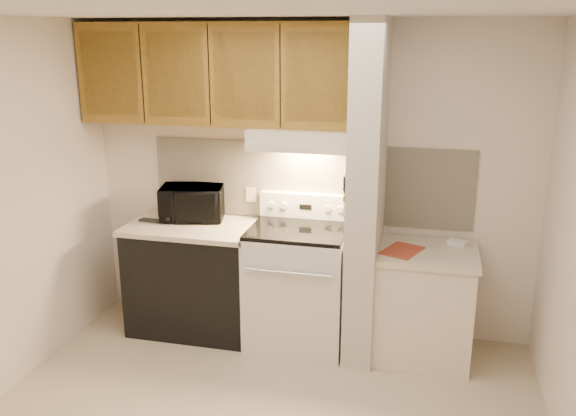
% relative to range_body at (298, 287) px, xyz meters
% --- Properties ---
extents(ceiling, '(3.60, 3.60, 0.00)m').
position_rel_range_body_xyz_m(ceiling, '(0.00, -1.16, 2.04)').
color(ceiling, white).
rests_on(ceiling, wall_back).
extents(wall_back, '(3.60, 2.50, 0.02)m').
position_rel_range_body_xyz_m(wall_back, '(0.00, 0.34, 0.79)').
color(wall_back, silver).
rests_on(wall_back, floor).
extents(backsplash, '(2.60, 0.02, 0.63)m').
position_rel_range_body_xyz_m(backsplash, '(0.00, 0.33, 0.78)').
color(backsplash, beige).
rests_on(backsplash, wall_back).
extents(range_body, '(0.76, 0.65, 0.92)m').
position_rel_range_body_xyz_m(range_body, '(0.00, 0.00, 0.00)').
color(range_body, silver).
rests_on(range_body, floor).
extents(oven_window, '(0.50, 0.01, 0.30)m').
position_rel_range_body_xyz_m(oven_window, '(0.00, -0.32, 0.04)').
color(oven_window, black).
rests_on(oven_window, range_body).
extents(oven_handle, '(0.65, 0.02, 0.02)m').
position_rel_range_body_xyz_m(oven_handle, '(0.00, -0.35, 0.26)').
color(oven_handle, silver).
rests_on(oven_handle, range_body).
extents(cooktop, '(0.74, 0.64, 0.03)m').
position_rel_range_body_xyz_m(cooktop, '(0.00, 0.00, 0.48)').
color(cooktop, black).
rests_on(cooktop, range_body).
extents(range_backguard, '(0.76, 0.08, 0.20)m').
position_rel_range_body_xyz_m(range_backguard, '(0.00, 0.28, 0.59)').
color(range_backguard, silver).
rests_on(range_backguard, range_body).
extents(range_display, '(0.10, 0.01, 0.04)m').
position_rel_range_body_xyz_m(range_display, '(0.00, 0.24, 0.59)').
color(range_display, black).
rests_on(range_display, range_backguard).
extents(range_knob_left_outer, '(0.05, 0.02, 0.05)m').
position_rel_range_body_xyz_m(range_knob_left_outer, '(-0.28, 0.24, 0.59)').
color(range_knob_left_outer, silver).
rests_on(range_knob_left_outer, range_backguard).
extents(range_knob_left_inner, '(0.05, 0.02, 0.05)m').
position_rel_range_body_xyz_m(range_knob_left_inner, '(-0.18, 0.24, 0.59)').
color(range_knob_left_inner, silver).
rests_on(range_knob_left_inner, range_backguard).
extents(range_knob_right_inner, '(0.05, 0.02, 0.05)m').
position_rel_range_body_xyz_m(range_knob_right_inner, '(0.18, 0.24, 0.59)').
color(range_knob_right_inner, silver).
rests_on(range_knob_right_inner, range_backguard).
extents(range_knob_right_outer, '(0.05, 0.02, 0.05)m').
position_rel_range_body_xyz_m(range_knob_right_outer, '(0.28, 0.24, 0.59)').
color(range_knob_right_outer, silver).
rests_on(range_knob_right_outer, range_backguard).
extents(dishwasher_front, '(1.00, 0.63, 0.87)m').
position_rel_range_body_xyz_m(dishwasher_front, '(-0.88, 0.01, -0.03)').
color(dishwasher_front, black).
rests_on(dishwasher_front, floor).
extents(left_countertop, '(1.04, 0.67, 0.04)m').
position_rel_range_body_xyz_m(left_countertop, '(-0.88, 0.01, 0.43)').
color(left_countertop, beige).
rests_on(left_countertop, dishwasher_front).
extents(spoon_rest, '(0.23, 0.09, 0.02)m').
position_rel_range_body_xyz_m(spoon_rest, '(-1.22, 0.00, 0.46)').
color(spoon_rest, black).
rests_on(spoon_rest, left_countertop).
extents(teal_jar, '(0.12, 0.12, 0.10)m').
position_rel_range_body_xyz_m(teal_jar, '(-0.83, 0.23, 0.50)').
color(teal_jar, '#246056').
rests_on(teal_jar, left_countertop).
extents(outlet, '(0.08, 0.01, 0.12)m').
position_rel_range_body_xyz_m(outlet, '(-0.48, 0.32, 0.64)').
color(outlet, beige).
rests_on(outlet, backsplash).
extents(microwave, '(0.57, 0.45, 0.28)m').
position_rel_range_body_xyz_m(microwave, '(-0.93, 0.15, 0.59)').
color(microwave, black).
rests_on(microwave, left_countertop).
extents(partition_pillar, '(0.22, 0.70, 2.50)m').
position_rel_range_body_xyz_m(partition_pillar, '(0.51, -0.01, 0.79)').
color(partition_pillar, beige).
rests_on(partition_pillar, floor).
extents(pillar_trim, '(0.01, 0.70, 0.04)m').
position_rel_range_body_xyz_m(pillar_trim, '(0.39, -0.01, 0.84)').
color(pillar_trim, olive).
rests_on(pillar_trim, partition_pillar).
extents(knife_strip, '(0.02, 0.42, 0.04)m').
position_rel_range_body_xyz_m(knife_strip, '(0.39, -0.06, 0.86)').
color(knife_strip, black).
rests_on(knife_strip, partition_pillar).
extents(knife_blade_a, '(0.01, 0.03, 0.16)m').
position_rel_range_body_xyz_m(knife_blade_a, '(0.38, -0.20, 0.76)').
color(knife_blade_a, silver).
rests_on(knife_blade_a, knife_strip).
extents(knife_handle_a, '(0.02, 0.02, 0.10)m').
position_rel_range_body_xyz_m(knife_handle_a, '(0.38, -0.21, 0.91)').
color(knife_handle_a, black).
rests_on(knife_handle_a, knife_strip).
extents(knife_blade_b, '(0.01, 0.04, 0.18)m').
position_rel_range_body_xyz_m(knife_blade_b, '(0.38, -0.15, 0.75)').
color(knife_blade_b, silver).
rests_on(knife_blade_b, knife_strip).
extents(knife_handle_b, '(0.02, 0.02, 0.10)m').
position_rel_range_body_xyz_m(knife_handle_b, '(0.38, -0.15, 0.91)').
color(knife_handle_b, black).
rests_on(knife_handle_b, knife_strip).
extents(knife_blade_c, '(0.01, 0.04, 0.20)m').
position_rel_range_body_xyz_m(knife_blade_c, '(0.38, -0.04, 0.74)').
color(knife_blade_c, silver).
rests_on(knife_blade_c, knife_strip).
extents(knife_handle_c, '(0.02, 0.02, 0.10)m').
position_rel_range_body_xyz_m(knife_handle_c, '(0.38, -0.05, 0.91)').
color(knife_handle_c, black).
rests_on(knife_handle_c, knife_strip).
extents(knife_blade_d, '(0.01, 0.04, 0.16)m').
position_rel_range_body_xyz_m(knife_blade_d, '(0.38, 0.02, 0.76)').
color(knife_blade_d, silver).
rests_on(knife_blade_d, knife_strip).
extents(knife_handle_d, '(0.02, 0.02, 0.10)m').
position_rel_range_body_xyz_m(knife_handle_d, '(0.38, 0.01, 0.91)').
color(knife_handle_d, black).
rests_on(knife_handle_d, knife_strip).
extents(knife_blade_e, '(0.01, 0.04, 0.18)m').
position_rel_range_body_xyz_m(knife_blade_e, '(0.38, 0.09, 0.75)').
color(knife_blade_e, silver).
rests_on(knife_blade_e, knife_strip).
extents(knife_handle_e, '(0.02, 0.02, 0.10)m').
position_rel_range_body_xyz_m(knife_handle_e, '(0.38, 0.10, 0.91)').
color(knife_handle_e, black).
rests_on(knife_handle_e, knife_strip).
extents(oven_mitt, '(0.03, 0.11, 0.26)m').
position_rel_range_body_xyz_m(oven_mitt, '(0.38, 0.17, 0.74)').
color(oven_mitt, slate).
rests_on(oven_mitt, partition_pillar).
extents(right_cab_base, '(0.70, 0.60, 0.81)m').
position_rel_range_body_xyz_m(right_cab_base, '(0.97, -0.01, -0.06)').
color(right_cab_base, beige).
rests_on(right_cab_base, floor).
extents(right_countertop, '(0.74, 0.64, 0.04)m').
position_rel_range_body_xyz_m(right_countertop, '(0.97, -0.01, 0.37)').
color(right_countertop, beige).
rests_on(right_countertop, right_cab_base).
extents(red_folder, '(0.33, 0.38, 0.01)m').
position_rel_range_body_xyz_m(red_folder, '(0.79, -0.06, 0.40)').
color(red_folder, '#A53B26').
rests_on(red_folder, right_countertop).
extents(white_box, '(0.16, 0.14, 0.04)m').
position_rel_range_body_xyz_m(white_box, '(1.19, 0.17, 0.41)').
color(white_box, white).
rests_on(white_box, right_countertop).
extents(range_hood, '(0.78, 0.44, 0.15)m').
position_rel_range_body_xyz_m(range_hood, '(0.00, 0.12, 1.17)').
color(range_hood, beige).
rests_on(range_hood, upper_cabinets).
extents(hood_lip, '(0.78, 0.04, 0.06)m').
position_rel_range_body_xyz_m(hood_lip, '(0.00, -0.08, 1.12)').
color(hood_lip, beige).
rests_on(hood_lip, range_hood).
extents(upper_cabinets, '(2.18, 0.33, 0.77)m').
position_rel_range_body_xyz_m(upper_cabinets, '(-0.69, 0.17, 1.62)').
color(upper_cabinets, olive).
rests_on(upper_cabinets, wall_back).
extents(cab_door_a, '(0.46, 0.01, 0.63)m').
position_rel_range_body_xyz_m(cab_door_a, '(-1.51, 0.01, 1.62)').
color(cab_door_a, olive).
rests_on(cab_door_a, upper_cabinets).
extents(cab_gap_a, '(0.01, 0.01, 0.73)m').
position_rel_range_body_xyz_m(cab_gap_a, '(-1.23, 0.01, 1.62)').
color(cab_gap_a, black).
rests_on(cab_gap_a, upper_cabinets).
extents(cab_door_b, '(0.46, 0.01, 0.63)m').
position_rel_range_body_xyz_m(cab_door_b, '(-0.96, 0.01, 1.62)').
color(cab_door_b, olive).
rests_on(cab_door_b, upper_cabinets).
extents(cab_gap_b, '(0.01, 0.01, 0.73)m').
position_rel_range_body_xyz_m(cab_gap_b, '(-0.69, 0.01, 1.62)').
color(cab_gap_b, black).
rests_on(cab_gap_b, upper_cabinets).
extents(cab_door_c, '(0.46, 0.01, 0.63)m').
position_rel_range_body_xyz_m(cab_door_c, '(-0.42, 0.01, 1.62)').
color(cab_door_c, olive).
rests_on(cab_door_c, upper_cabinets).
extents(cab_gap_c, '(0.01, 0.01, 0.73)m').
position_rel_range_body_xyz_m(cab_gap_c, '(-0.14, 0.01, 1.62)').
color(cab_gap_c, black).
rests_on(cab_gap_c, upper_cabinets).
extents(cab_door_d, '(0.46, 0.01, 0.63)m').
position_rel_range_body_xyz_m(cab_door_d, '(0.13, 0.01, 1.62)').
color(cab_door_d, olive).
rests_on(cab_door_d, upper_cabinets).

